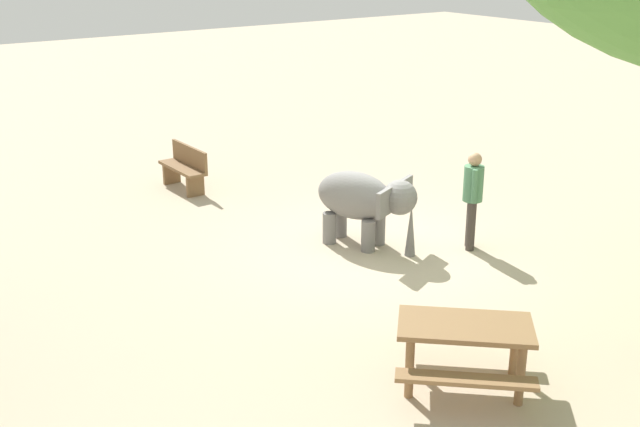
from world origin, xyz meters
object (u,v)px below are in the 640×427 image
at_px(wooden_bench, 185,167).
at_px(picnic_table_near, 465,339).
at_px(person_handler, 473,193).
at_px(elephant, 364,200).

xyz_separation_m(wooden_bench, picnic_table_near, (-8.57, 0.77, 0.12)).
xyz_separation_m(person_handler, picnic_table_near, (-2.97, 3.12, -0.36)).
distance_m(elephant, person_handler, 1.74).
relative_size(elephant, picnic_table_near, 0.84).
distance_m(elephant, wooden_bench, 4.63).
bearing_deg(person_handler, elephant, 2.52).
bearing_deg(picnic_table_near, wooden_bench, -52.39).
bearing_deg(person_handler, picnic_table_near, 85.14).
height_order(elephant, picnic_table_near, elephant).
distance_m(person_handler, picnic_table_near, 4.33).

